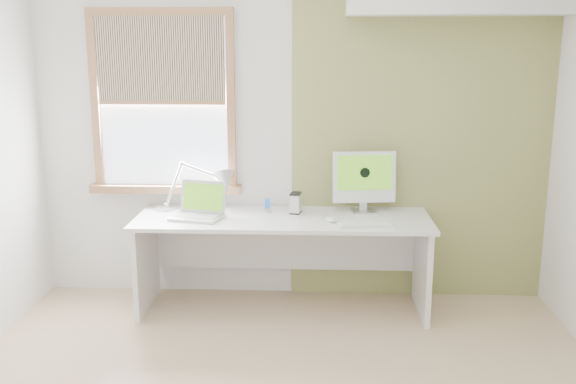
# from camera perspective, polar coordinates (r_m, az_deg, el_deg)

# --- Properties ---
(room) EXTENTS (4.04, 3.54, 2.64)m
(room) POSITION_cam_1_polar(r_m,az_deg,el_deg) (3.30, -0.79, 0.99)
(room) COLOR tan
(room) RESTS_ON ground
(accent_wall) EXTENTS (2.00, 0.02, 2.60)m
(accent_wall) POSITION_cam_1_polar(r_m,az_deg,el_deg) (5.07, 11.74, 4.94)
(accent_wall) COLOR olive
(accent_wall) RESTS_ON room
(window) EXTENTS (1.20, 0.14, 1.42)m
(window) POSITION_cam_1_polar(r_m,az_deg,el_deg) (5.09, -11.08, 7.78)
(window) COLOR #9C6A43
(window) RESTS_ON room
(desk) EXTENTS (2.20, 0.70, 0.73)m
(desk) POSITION_cam_1_polar(r_m,az_deg,el_deg) (4.89, -0.43, -4.28)
(desk) COLOR silver
(desk) RESTS_ON room
(desk_lamp) EXTENTS (0.68, 0.27, 0.38)m
(desk_lamp) POSITION_cam_1_polar(r_m,az_deg,el_deg) (4.99, -6.62, 0.68)
(desk_lamp) COLOR silver
(desk_lamp) RESTS_ON desk
(laptop) EXTENTS (0.42, 0.37, 0.26)m
(laptop) POSITION_cam_1_polar(r_m,az_deg,el_deg) (4.82, -7.87, -1.46)
(laptop) COLOR silver
(laptop) RESTS_ON desk
(phone_dock) EXTENTS (0.08, 0.08, 0.12)m
(phone_dock) POSITION_cam_1_polar(r_m,az_deg,el_deg) (4.92, -1.85, -1.42)
(phone_dock) COLOR silver
(phone_dock) RESTS_ON desk
(external_drive) EXTENTS (0.09, 0.13, 0.16)m
(external_drive) POSITION_cam_1_polar(r_m,az_deg,el_deg) (4.88, 0.69, -0.98)
(external_drive) COLOR silver
(external_drive) RESTS_ON desk
(imac) EXTENTS (0.48, 0.18, 0.47)m
(imac) POSITION_cam_1_polar(r_m,az_deg,el_deg) (4.91, 6.79, 1.22)
(imac) COLOR silver
(imac) RESTS_ON desk
(keyboard) EXTENTS (0.40, 0.15, 0.02)m
(keyboard) POSITION_cam_1_polar(r_m,az_deg,el_deg) (4.58, 6.98, -2.92)
(keyboard) COLOR white
(keyboard) RESTS_ON desk
(mouse) EXTENTS (0.10, 0.13, 0.03)m
(mouse) POSITION_cam_1_polar(r_m,az_deg,el_deg) (4.66, 3.86, -2.46)
(mouse) COLOR white
(mouse) RESTS_ON desk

